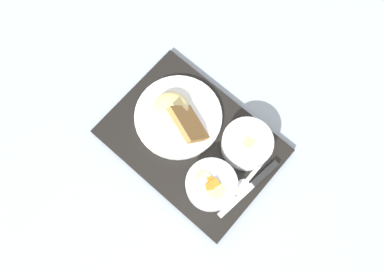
# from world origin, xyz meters

# --- Properties ---
(ground_plane) EXTENTS (4.00, 4.00, 0.00)m
(ground_plane) POSITION_xyz_m (0.00, 0.00, 0.00)
(ground_plane) COLOR #99A3AD
(serving_tray) EXTENTS (0.41, 0.30, 0.02)m
(serving_tray) POSITION_xyz_m (0.00, 0.00, 0.01)
(serving_tray) COLOR black
(serving_tray) RESTS_ON ground_plane
(bowl_salad) EXTENTS (0.11, 0.11, 0.06)m
(bowl_salad) POSITION_xyz_m (-0.11, 0.05, 0.05)
(bowl_salad) COLOR white
(bowl_salad) RESTS_ON serving_tray
(bowl_soup) EXTENTS (0.12, 0.12, 0.05)m
(bowl_soup) POSITION_xyz_m (-0.10, -0.08, 0.05)
(bowl_soup) COLOR white
(bowl_soup) RESTS_ON serving_tray
(plate_main) EXTENTS (0.21, 0.21, 0.08)m
(plate_main) POSITION_xyz_m (0.06, -0.02, 0.03)
(plate_main) COLOR white
(plate_main) RESTS_ON serving_tray
(knife) EXTENTS (0.02, 0.18, 0.01)m
(knife) POSITION_xyz_m (-0.17, -0.04, 0.02)
(knife) COLOR silver
(knife) RESTS_ON serving_tray
(spoon) EXTENTS (0.03, 0.13, 0.01)m
(spoon) POSITION_xyz_m (-0.16, -0.02, 0.02)
(spoon) COLOR silver
(spoon) RESTS_ON serving_tray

